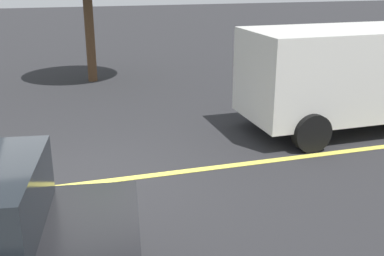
# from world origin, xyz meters

# --- Properties ---
(ground_plane) EXTENTS (80.00, 80.00, 0.00)m
(ground_plane) POSITION_xyz_m (0.00, 0.00, 0.00)
(ground_plane) COLOR #262628
(lane_marking_centre) EXTENTS (28.00, 0.16, 0.01)m
(lane_marking_centre) POSITION_xyz_m (3.00, 0.00, 0.01)
(lane_marking_centre) COLOR #E0D14C
(white_van) EXTENTS (5.22, 2.29, 2.20)m
(white_van) POSITION_xyz_m (6.03, 1.25, 1.27)
(white_van) COLOR silver
(white_van) RESTS_ON ground_plane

